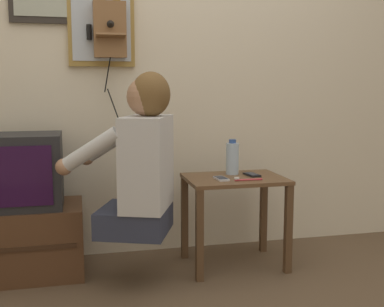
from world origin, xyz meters
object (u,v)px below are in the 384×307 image
at_px(television, 16,171).
at_px(toothbrush, 246,179).
at_px(wall_mirror, 101,12).
at_px(cell_phone_spare, 252,175).
at_px(water_bottle, 232,158).
at_px(cell_phone_held, 221,178).
at_px(person, 141,160).
at_px(wall_phone_antique, 109,29).

xyz_separation_m(television, toothbrush, (1.27, -0.24, -0.06)).
relative_size(television, wall_mirror, 0.77).
xyz_separation_m(television, cell_phone_spare, (1.36, -0.10, -0.06)).
height_order(cell_phone_spare, water_bottle, water_bottle).
bearing_deg(wall_mirror, cell_phone_held, -33.29).
height_order(person, cell_phone_held, person).
bearing_deg(cell_phone_spare, water_bottle, 134.33).
bearing_deg(person, water_bottle, -45.97).
xyz_separation_m(television, wall_mirror, (0.50, 0.25, 0.91)).
xyz_separation_m(cell_phone_held, toothbrush, (0.13, -0.06, 0.00)).
bearing_deg(toothbrush, person, 94.55).
relative_size(person, wall_mirror, 1.34).
bearing_deg(wall_mirror, toothbrush, -32.13).
bearing_deg(person, wall_mirror, 38.99).
bearing_deg(cell_phone_spare, television, 167.25).
bearing_deg(wall_mirror, water_bottle, -19.57).
bearing_deg(person, television, 89.16).
relative_size(cell_phone_spare, toothbrush, 0.79).
bearing_deg(water_bottle, wall_mirror, 160.43).
xyz_separation_m(television, water_bottle, (1.26, -0.02, 0.03)).
bearing_deg(wall_mirror, cell_phone_spare, -21.91).
bearing_deg(water_bottle, cell_phone_spare, -37.02).
relative_size(person, wall_phone_antique, 1.15).
bearing_deg(wall_phone_antique, cell_phone_spare, -20.51).
bearing_deg(wall_phone_antique, person, -75.84).
bearing_deg(person, cell_phone_spare, -54.73).
xyz_separation_m(television, cell_phone_held, (1.14, -0.17, -0.06)).
bearing_deg(toothbrush, cell_phone_held, 65.35).
xyz_separation_m(person, wall_phone_antique, (-0.12, 0.48, 0.73)).
height_order(cell_phone_held, toothbrush, toothbrush).
xyz_separation_m(wall_phone_antique, cell_phone_spare, (0.81, -0.30, -0.87)).
height_order(wall_mirror, water_bottle, wall_mirror).
height_order(cell_phone_held, cell_phone_spare, same).
height_order(television, cell_phone_held, television).
relative_size(wall_mirror, toothbrush, 3.89).
relative_size(person, toothbrush, 5.21).
distance_m(person, wall_phone_antique, 0.88).
xyz_separation_m(wall_phone_antique, wall_mirror, (-0.05, 0.04, 0.10)).
xyz_separation_m(person, wall_mirror, (-0.17, 0.52, 0.83)).
bearing_deg(cell_phone_held, television, 167.61).
xyz_separation_m(wall_phone_antique, water_bottle, (0.71, -0.23, -0.78)).
relative_size(wall_mirror, water_bottle, 3.01).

